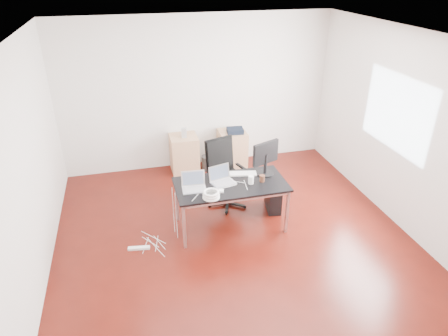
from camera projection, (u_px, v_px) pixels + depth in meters
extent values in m
plane|color=#3B0B06|center=(233.00, 237.00, 5.80)|extent=(5.00, 5.00, 0.00)
plane|color=silver|center=(236.00, 37.00, 4.51)|extent=(5.00, 5.00, 0.00)
plane|color=silver|center=(198.00, 94.00, 7.31)|extent=(5.00, 0.00, 5.00)
plane|color=silver|center=(324.00, 284.00, 3.01)|extent=(5.00, 0.00, 5.00)
plane|color=silver|center=(26.00, 172.00, 4.61)|extent=(0.00, 5.00, 5.00)
plane|color=silver|center=(403.00, 131.00, 5.71)|extent=(0.00, 5.00, 5.00)
plane|color=white|center=(396.00, 113.00, 5.78)|extent=(0.00, 1.50, 1.50)
cube|color=black|center=(231.00, 185.00, 5.72)|extent=(1.60, 0.80, 0.03)
cube|color=silver|center=(184.00, 227.00, 5.42)|extent=(0.04, 0.04, 0.70)
cube|color=silver|center=(177.00, 200.00, 6.02)|extent=(0.04, 0.04, 0.70)
cube|color=silver|center=(287.00, 212.00, 5.75)|extent=(0.04, 0.04, 0.70)
cube|color=silver|center=(270.00, 188.00, 6.35)|extent=(0.04, 0.04, 0.70)
cylinder|color=black|center=(228.00, 192.00, 6.46)|extent=(0.06, 0.06, 0.47)
cube|color=black|center=(228.00, 178.00, 6.33)|extent=(0.60, 0.59, 0.06)
cube|color=black|center=(220.00, 156.00, 6.36)|extent=(0.47, 0.24, 0.55)
cube|color=#AA7B55|center=(184.00, 154.00, 7.48)|extent=(0.50, 0.50, 0.70)
cube|color=#AA7B55|center=(232.00, 149.00, 7.69)|extent=(0.50, 0.50, 0.70)
cube|color=black|center=(273.00, 197.00, 6.36)|extent=(0.27, 0.48, 0.44)
cylinder|color=black|center=(208.00, 163.00, 7.61)|extent=(0.29, 0.29, 0.28)
cube|color=white|center=(139.00, 248.00, 5.54)|extent=(0.31, 0.11, 0.04)
cube|color=silver|center=(194.00, 190.00, 5.54)|extent=(0.35, 0.25, 0.01)
cube|color=silver|center=(193.00, 178.00, 5.59)|extent=(0.33, 0.07, 0.22)
cube|color=#475166|center=(193.00, 179.00, 5.59)|extent=(0.29, 0.06, 0.18)
cube|color=silver|center=(223.00, 183.00, 5.71)|extent=(0.38, 0.31, 0.01)
cube|color=silver|center=(219.00, 173.00, 5.75)|extent=(0.33, 0.13, 0.22)
cube|color=#475166|center=(220.00, 173.00, 5.74)|extent=(0.29, 0.11, 0.18)
cylinder|color=black|center=(265.00, 173.00, 5.97)|extent=(0.26, 0.26, 0.02)
cylinder|color=black|center=(265.00, 164.00, 5.90)|extent=(0.05, 0.05, 0.30)
cube|color=black|center=(266.00, 153.00, 5.83)|extent=(0.44, 0.22, 0.34)
cube|color=#475166|center=(265.00, 152.00, 5.86)|extent=(0.37, 0.15, 0.29)
cube|color=white|center=(242.00, 174.00, 5.96)|extent=(0.46, 0.23, 0.02)
cylinder|color=white|center=(251.00, 180.00, 5.69)|extent=(0.10, 0.10, 0.12)
cylinder|color=#502B1B|center=(262.00, 178.00, 5.75)|extent=(0.10, 0.10, 0.10)
torus|color=white|center=(211.00, 197.00, 5.36)|extent=(0.24, 0.24, 0.04)
torus|color=white|center=(211.00, 195.00, 5.34)|extent=(0.23, 0.23, 0.04)
torus|color=white|center=(211.00, 192.00, 5.32)|extent=(0.22, 0.22, 0.04)
cube|color=white|center=(221.00, 191.00, 5.50)|extent=(0.09, 0.09, 0.03)
cube|color=#9E9E9E|center=(184.00, 133.00, 7.25)|extent=(0.11, 0.10, 0.18)
cube|color=black|center=(235.00, 131.00, 7.46)|extent=(0.32, 0.27, 0.09)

